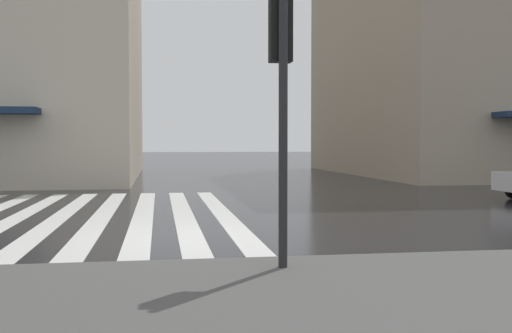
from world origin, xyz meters
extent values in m
plane|color=black|center=(0.00, 0.00, 0.00)|extent=(220.00, 220.00, 0.00)
cube|color=silver|center=(4.00, -1.11, 0.00)|extent=(13.00, 0.50, 0.01)
cube|color=silver|center=(4.00, -0.11, 0.00)|extent=(13.00, 0.50, 0.01)
cube|color=silver|center=(4.00, 0.89, 0.00)|extent=(13.00, 0.50, 0.01)
cube|color=silver|center=(4.00, 1.89, 0.00)|extent=(13.00, 0.50, 0.01)
cube|color=silver|center=(4.00, 2.89, 0.00)|extent=(13.00, 0.50, 0.01)
cube|color=silver|center=(4.00, 3.89, 0.00)|extent=(13.00, 0.50, 0.01)
cylinder|color=#232326|center=(-3.78, -1.14, 1.95)|extent=(0.12, 0.12, 3.60)
cube|color=black|center=(-3.60, -1.14, 3.32)|extent=(0.22, 0.30, 0.85)
sphere|color=red|center=(-3.48, -1.14, 3.60)|extent=(0.17, 0.17, 0.17)
sphere|color=orange|center=(-3.48, -1.14, 3.32)|extent=(0.17, 0.17, 0.17)
sphere|color=green|center=(-3.48, -1.14, 3.04)|extent=(0.17, 0.17, 0.17)
camera|label=1|loc=(-11.72, 0.49, 1.81)|focal=42.89mm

